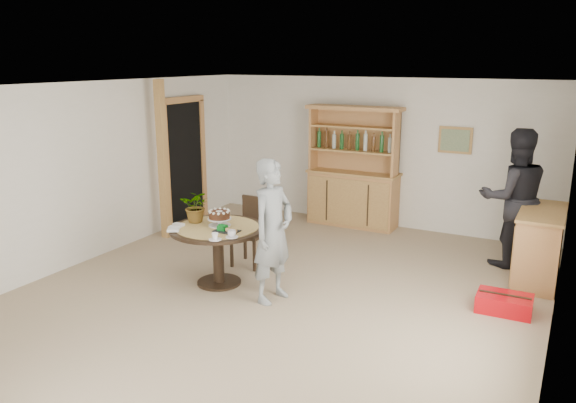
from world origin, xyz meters
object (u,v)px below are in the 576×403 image
(dining_chair, at_px, (252,227))
(red_suitcase, at_px, (504,303))
(adult_person, at_px, (514,198))
(dining_table, at_px, (218,238))
(teen_boy, at_px, (273,231))
(hutch, at_px, (353,186))
(sideboard, at_px, (539,246))

(dining_chair, bearing_deg, red_suitcase, -1.28)
(adult_person, relative_size, red_suitcase, 3.14)
(dining_table, xyz_separation_m, red_suitcase, (3.34, 0.83, -0.50))
(dining_chair, relative_size, teen_boy, 0.56)
(hutch, xyz_separation_m, sideboard, (3.04, -1.24, -0.22))
(hutch, distance_m, adult_person, 2.77)
(dining_chair, distance_m, adult_person, 3.60)
(dining_chair, bearing_deg, sideboard, 17.00)
(dining_table, height_order, adult_person, adult_person)
(sideboard, height_order, teen_boy, teen_boy)
(dining_chair, distance_m, teen_boy, 1.30)
(adult_person, bearing_deg, dining_chair, 1.37)
(dining_table, bearing_deg, dining_chair, 90.12)
(dining_table, xyz_separation_m, dining_chair, (-0.00, 0.83, -0.07))
(sideboard, bearing_deg, red_suitcase, -101.46)
(adult_person, bearing_deg, hutch, -42.54)
(sideboard, relative_size, red_suitcase, 2.07)
(dining_chair, xyz_separation_m, teen_boy, (0.85, -0.93, 0.32))
(dining_table, relative_size, teen_boy, 0.71)
(adult_person, bearing_deg, dining_table, 12.00)
(teen_boy, relative_size, adult_person, 0.89)
(dining_chair, height_order, teen_boy, teen_boy)
(hutch, distance_m, dining_table, 3.30)
(dining_chair, height_order, adult_person, adult_person)
(sideboard, relative_size, dining_chair, 1.33)
(dining_table, distance_m, red_suitcase, 3.48)
(dining_chair, bearing_deg, dining_table, -91.11)
(sideboard, height_order, dining_chair, dining_chair)
(dining_table, height_order, dining_chair, dining_chair)
(hutch, bearing_deg, teen_boy, -84.79)
(hutch, xyz_separation_m, teen_boy, (0.31, -3.35, 0.16))
(dining_chair, xyz_separation_m, adult_person, (3.18, 1.62, 0.42))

